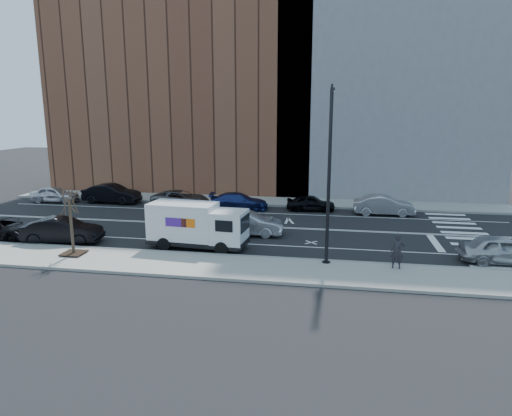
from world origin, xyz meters
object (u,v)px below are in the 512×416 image
(far_parked_a, at_px, (55,194))
(pedestrian, at_px, (397,251))
(far_parked_b, at_px, (112,194))
(driving_sedan, at_px, (246,223))
(fedex_van, at_px, (197,225))
(near_parked_front, at_px, (503,250))

(far_parked_a, height_order, pedestrian, pedestrian)
(far_parked_b, distance_m, driving_sedan, 16.05)
(far_parked_b, distance_m, pedestrian, 26.48)
(far_parked_a, xyz_separation_m, far_parked_b, (5.19, 0.54, 0.13))
(far_parked_b, xyz_separation_m, driving_sedan, (13.74, -8.30, -0.05))
(driving_sedan, distance_m, pedestrian, 10.43)
(driving_sedan, bearing_deg, pedestrian, -124.10)
(pedestrian, bearing_deg, fedex_van, 178.10)
(far_parked_a, distance_m, driving_sedan, 20.46)
(fedex_van, bearing_deg, driving_sedan, 60.10)
(far_parked_a, distance_m, near_parked_front, 35.33)
(fedex_van, distance_m, near_parked_front, 16.98)
(pedestrian, bearing_deg, driving_sedan, 157.05)
(driving_sedan, distance_m, near_parked_front, 14.99)
(far_parked_a, distance_m, far_parked_b, 5.22)
(fedex_van, bearing_deg, pedestrian, -5.74)
(fedex_van, xyz_separation_m, far_parked_a, (-16.59, 11.14, -0.71))
(fedex_van, height_order, pedestrian, fedex_van)
(driving_sedan, xyz_separation_m, pedestrian, (8.88, -5.46, 0.28))
(far_parked_a, bearing_deg, driving_sedan, -116.15)
(far_parked_b, height_order, pedestrian, pedestrian)
(far_parked_a, bearing_deg, pedestrian, -119.27)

